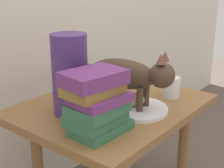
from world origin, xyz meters
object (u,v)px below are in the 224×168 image
green_vase (70,75)px  cat (130,75)px  candle_jar (171,88)px  bread_roll (135,99)px  side_table (112,121)px  book_stack (97,103)px  plate (137,109)px  tv_remote (103,90)px

green_vase → cat: bearing=-41.5°
candle_jar → bread_roll: bearing=168.2°
cat → side_table: bearing=88.2°
side_table → book_stack: size_ratio=3.33×
cat → green_vase: 0.21m
plate → candle_jar: bearing=-7.8°
side_table → cat: size_ratio=1.50×
side_table → cat: cat is taller
side_table → candle_jar: bearing=-34.8°
green_vase → candle_jar: bearing=-28.7°
green_vase → candle_jar: green_vase is taller
side_table → candle_jar: candle_jar is taller
tv_remote → book_stack: bearing=-103.5°
plate → green_vase: size_ratio=0.80×
plate → book_stack: bearing=-179.2°
bread_roll → cat: 0.10m
side_table → bread_roll: 0.15m
bread_roll → tv_remote: (0.07, 0.22, -0.03)m
tv_remote → candle_jar: bearing=-25.1°
green_vase → candle_jar: 0.43m
plate → book_stack: book_stack is taller
plate → green_vase: green_vase is taller
side_table → bread_roll: bread_roll is taller
candle_jar → plate: bearing=172.2°
green_vase → tv_remote: 0.28m
cat → tv_remote: size_ratio=3.15×
side_table → green_vase: bearing=160.2°
green_vase → tv_remote: green_vase is taller
book_stack → green_vase: green_vase is taller
bread_roll → book_stack: bearing=-175.9°
side_table → tv_remote: size_ratio=4.73×
cat → bread_roll: bearing=-59.5°
bread_roll → tv_remote: 0.23m
book_stack → plate: bearing=0.8°
cat → tv_remote: bearing=66.6°
plate → book_stack: (-0.23, -0.00, 0.10)m
book_stack → candle_jar: book_stack is taller
cat → book_stack: (-0.22, -0.04, -0.03)m
side_table → candle_jar: size_ratio=8.34×
side_table → tv_remote: 0.17m
book_stack → green_vase: (0.06, 0.18, 0.04)m
book_stack → green_vase: size_ratio=0.74×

